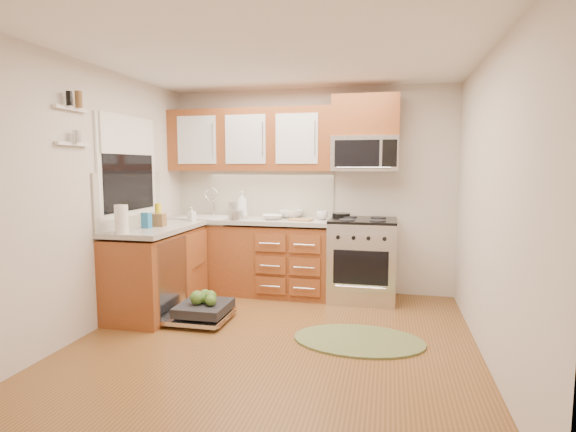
% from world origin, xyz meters
% --- Properties ---
extents(floor, '(3.50, 3.50, 0.00)m').
position_xyz_m(floor, '(0.00, 0.00, 0.00)').
color(floor, brown).
rests_on(floor, ground).
extents(ceiling, '(3.50, 3.50, 0.00)m').
position_xyz_m(ceiling, '(0.00, 0.00, 2.50)').
color(ceiling, white).
rests_on(ceiling, ground).
extents(wall_back, '(3.50, 0.04, 2.50)m').
position_xyz_m(wall_back, '(0.00, 1.75, 1.25)').
color(wall_back, beige).
rests_on(wall_back, ground).
extents(wall_front, '(3.50, 0.04, 2.50)m').
position_xyz_m(wall_front, '(0.00, -1.75, 1.25)').
color(wall_front, beige).
rests_on(wall_front, ground).
extents(wall_left, '(0.04, 3.50, 2.50)m').
position_xyz_m(wall_left, '(-1.75, 0.00, 1.25)').
color(wall_left, beige).
rests_on(wall_left, ground).
extents(wall_right, '(0.04, 3.50, 2.50)m').
position_xyz_m(wall_right, '(1.75, 0.00, 1.25)').
color(wall_right, beige).
rests_on(wall_right, ground).
extents(base_cabinet_back, '(2.05, 0.60, 0.85)m').
position_xyz_m(base_cabinet_back, '(-0.73, 1.45, 0.42)').
color(base_cabinet_back, maroon).
rests_on(base_cabinet_back, ground).
extents(base_cabinet_left, '(0.60, 1.25, 0.85)m').
position_xyz_m(base_cabinet_left, '(-1.45, 0.52, 0.42)').
color(base_cabinet_left, maroon).
rests_on(base_cabinet_left, ground).
extents(countertop_back, '(2.07, 0.64, 0.05)m').
position_xyz_m(countertop_back, '(-0.72, 1.44, 0.90)').
color(countertop_back, '#B7B1A8').
rests_on(countertop_back, base_cabinet_back).
extents(countertop_left, '(0.64, 1.27, 0.05)m').
position_xyz_m(countertop_left, '(-1.44, 0.53, 0.90)').
color(countertop_left, '#B7B1A8').
rests_on(countertop_left, base_cabinet_left).
extents(backsplash_back, '(2.05, 0.02, 0.57)m').
position_xyz_m(backsplash_back, '(-0.73, 1.74, 1.21)').
color(backsplash_back, '#AFAD9D').
rests_on(backsplash_back, ground).
extents(backsplash_left, '(0.02, 1.25, 0.57)m').
position_xyz_m(backsplash_left, '(-1.74, 0.52, 1.21)').
color(backsplash_left, '#AFAD9D').
rests_on(backsplash_left, ground).
extents(upper_cabinets, '(2.05, 0.35, 0.75)m').
position_xyz_m(upper_cabinets, '(-0.73, 1.57, 1.88)').
color(upper_cabinets, maroon).
rests_on(upper_cabinets, ground).
extents(cabinet_over_mw, '(0.76, 0.35, 0.47)m').
position_xyz_m(cabinet_over_mw, '(0.68, 1.57, 2.13)').
color(cabinet_over_mw, maroon).
rests_on(cabinet_over_mw, ground).
extents(range, '(0.76, 0.64, 0.95)m').
position_xyz_m(range, '(0.68, 1.43, 0.47)').
color(range, silver).
rests_on(range, ground).
extents(microwave, '(0.76, 0.38, 0.40)m').
position_xyz_m(microwave, '(0.68, 1.55, 1.70)').
color(microwave, silver).
rests_on(microwave, ground).
extents(sink, '(0.62, 0.50, 0.26)m').
position_xyz_m(sink, '(-1.25, 1.42, 0.80)').
color(sink, white).
rests_on(sink, ground).
extents(dishwasher, '(0.70, 0.60, 0.20)m').
position_xyz_m(dishwasher, '(-0.86, 0.30, 0.10)').
color(dishwasher, silver).
rests_on(dishwasher, ground).
extents(window, '(0.03, 1.05, 1.05)m').
position_xyz_m(window, '(-1.74, 0.50, 1.55)').
color(window, white).
rests_on(window, ground).
extents(window_blind, '(0.02, 0.96, 0.40)m').
position_xyz_m(window_blind, '(-1.71, 0.50, 1.88)').
color(window_blind, white).
rests_on(window_blind, ground).
extents(shelf_upper, '(0.04, 0.40, 0.03)m').
position_xyz_m(shelf_upper, '(-1.72, -0.35, 2.05)').
color(shelf_upper, white).
rests_on(shelf_upper, ground).
extents(shelf_lower, '(0.04, 0.40, 0.03)m').
position_xyz_m(shelf_lower, '(-1.72, -0.35, 1.75)').
color(shelf_lower, white).
rests_on(shelf_lower, ground).
extents(rug, '(1.23, 0.86, 0.02)m').
position_xyz_m(rug, '(0.73, 0.13, 0.01)').
color(rug, olive).
rests_on(rug, ground).
extents(skillet, '(0.24, 0.24, 0.04)m').
position_xyz_m(skillet, '(0.41, 1.62, 0.97)').
color(skillet, black).
rests_on(skillet, range).
extents(stock_pot, '(0.21, 0.21, 0.11)m').
position_xyz_m(stock_pot, '(-0.80, 1.22, 0.98)').
color(stock_pot, silver).
rests_on(stock_pot, countertop_back).
extents(cutting_board, '(0.30, 0.23, 0.02)m').
position_xyz_m(cutting_board, '(-0.04, 1.33, 0.93)').
color(cutting_board, '#AC834F').
rests_on(cutting_board, countertop_back).
extents(canister, '(0.14, 0.14, 0.18)m').
position_xyz_m(canister, '(-0.96, 1.58, 1.01)').
color(canister, silver).
rests_on(canister, countertop_back).
extents(paper_towel_roll, '(0.15, 0.15, 0.27)m').
position_xyz_m(paper_towel_roll, '(-1.50, -0.02, 1.06)').
color(paper_towel_roll, white).
rests_on(paper_towel_roll, countertop_left).
extents(mustard_bottle, '(0.08, 0.08, 0.23)m').
position_xyz_m(mustard_bottle, '(-1.51, 0.70, 1.04)').
color(mustard_bottle, yellow).
rests_on(mustard_bottle, countertop_left).
extents(red_bottle, '(0.08, 0.08, 0.25)m').
position_xyz_m(red_bottle, '(-1.55, 0.05, 1.05)').
color(red_bottle, '#AE0E17').
rests_on(red_bottle, countertop_left).
extents(wooden_box, '(0.13, 0.10, 0.13)m').
position_xyz_m(wooden_box, '(-1.40, 0.51, 0.99)').
color(wooden_box, brown).
rests_on(wooden_box, countertop_left).
extents(blue_carton, '(0.11, 0.08, 0.16)m').
position_xyz_m(blue_carton, '(-1.46, 0.36, 1.00)').
color(blue_carton, teal).
rests_on(blue_carton, countertop_left).
extents(bowl_a, '(0.31, 0.31, 0.06)m').
position_xyz_m(bowl_a, '(-0.38, 1.35, 0.95)').
color(bowl_a, '#999999').
rests_on(bowl_a, countertop_back).
extents(bowl_b, '(0.36, 0.36, 0.10)m').
position_xyz_m(bowl_b, '(-0.21, 1.59, 0.97)').
color(bowl_b, '#999999').
rests_on(bowl_b, countertop_back).
extents(cup, '(0.16, 0.16, 0.11)m').
position_xyz_m(cup, '(0.20, 1.47, 0.98)').
color(cup, '#999999').
rests_on(cup, countertop_back).
extents(soap_bottle_a, '(0.16, 0.17, 0.33)m').
position_xyz_m(soap_bottle_a, '(-0.77, 1.38, 1.09)').
color(soap_bottle_a, '#999999').
rests_on(soap_bottle_a, countertop_back).
extents(soap_bottle_b, '(0.10, 0.10, 0.17)m').
position_xyz_m(soap_bottle_b, '(-1.25, 0.99, 1.01)').
color(soap_bottle_b, '#999999').
rests_on(soap_bottle_b, countertop_left).
extents(soap_bottle_c, '(0.15, 0.15, 0.15)m').
position_xyz_m(soap_bottle_c, '(-1.59, 0.82, 1.00)').
color(soap_bottle_c, '#999999').
rests_on(soap_bottle_c, countertop_left).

